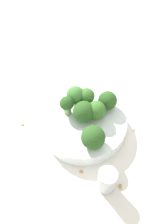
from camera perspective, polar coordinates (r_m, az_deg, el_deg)
name	(u,v)px	position (r m, az deg, el deg)	size (l,w,h in m)	color
ground_plane	(84,129)	(0.59, 0.00, -4.34)	(3.00, 3.00, 0.00)	silver
bowl	(84,124)	(0.58, 0.00, -3.20)	(0.22, 0.22, 0.04)	silver
broccoli_floret_0	(85,113)	(0.53, 0.37, -0.32)	(0.05, 0.05, 0.06)	#8EB770
broccoli_floret_1	(93,138)	(0.50, 2.41, -6.68)	(0.06, 0.06, 0.06)	#7A9E5B
broccoli_floret_2	(96,111)	(0.54, 3.23, 0.29)	(0.05, 0.05, 0.05)	#84AD66
broccoli_floret_3	(87,97)	(0.56, 0.73, 4.03)	(0.04, 0.04, 0.06)	#84AD66
broccoli_floret_4	(67,104)	(0.55, -4.51, 1.99)	(0.04, 0.04, 0.06)	#8EB770
broccoli_floret_5	(108,101)	(0.57, 6.16, 2.92)	(0.05, 0.05, 0.05)	#7A9E5B
broccoli_floret_6	(76,95)	(0.56, -2.22, 4.35)	(0.05, 0.05, 0.06)	#84AD66
pepper_shaker	(107,181)	(0.49, 5.96, -17.38)	(0.04, 0.04, 0.07)	#B2B7BC
almond_crumb_0	(77,95)	(0.66, -1.95, 4.34)	(0.01, 0.00, 0.01)	#AD7F4C
almond_crumb_1	(81,171)	(0.53, -0.68, -15.16)	(0.01, 0.01, 0.01)	#AD7F4C
almond_crumb_2	(22,124)	(0.62, -15.83, -3.03)	(0.01, 0.00, 0.01)	#AD7F4C
almond_crumb_3	(134,130)	(0.60, 12.97, -4.50)	(0.01, 0.00, 0.01)	#AD7F4C
almond_crumb_4	(120,186)	(0.52, 9.45, -18.52)	(0.01, 0.01, 0.01)	#AD7F4C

